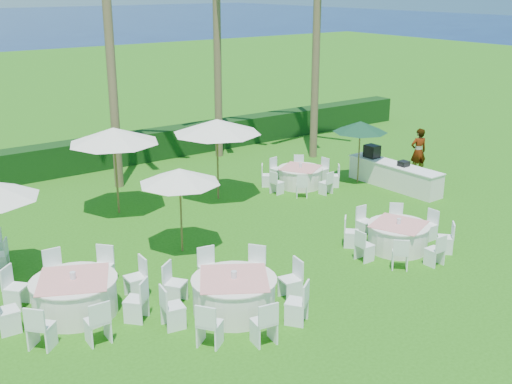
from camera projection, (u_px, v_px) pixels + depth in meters
The scene contains 15 objects.
ground at pixel (260, 279), 16.18m from camera, with size 120.00×120.00×0.00m, color #215D10.
hedge at pixel (81, 156), 25.24m from camera, with size 34.00×1.00×1.20m, color black.
banquet_table_a at pixel (75, 295), 14.40m from camera, with size 3.39×3.39×1.02m.
banquet_table_b at pixel (234, 294), 14.44m from camera, with size 3.39×3.39×1.01m.
banquet_table_c at pixel (398, 236), 17.87m from camera, with size 2.98×2.98×0.91m.
banquet_table_f at pixel (300, 176), 23.38m from camera, with size 2.85×2.85×0.87m.
umbrella_b at pixel (180, 176), 17.19m from camera, with size 2.24×2.24×2.39m.
umbrella_c at pixel (114, 135), 20.00m from camera, with size 2.87×2.87×2.82m.
umbrella_d at pixel (217, 126), 21.37m from camera, with size 3.00×3.00×2.79m.
umbrella_green at pixel (360, 127), 23.34m from camera, with size 2.01×2.01×2.31m.
buffet_table at pixel (394, 175), 23.26m from camera, with size 0.95×3.85×1.36m.
staff_person at pixel (418, 152), 24.67m from camera, with size 0.66×0.44×1.82m, color gray.
palm_c at pixel (107, 6), 21.50m from camera, with size 4.16×4.40×11.78m.
palm_d at pixel (217, 53), 26.24m from camera, with size 4.40×4.17×7.84m.
palm_e at pixel (317, 18), 25.66m from camera, with size 4.41×4.05×10.57m.
Camera 1 is at (-8.67, -11.85, 7.16)m, focal length 45.00 mm.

